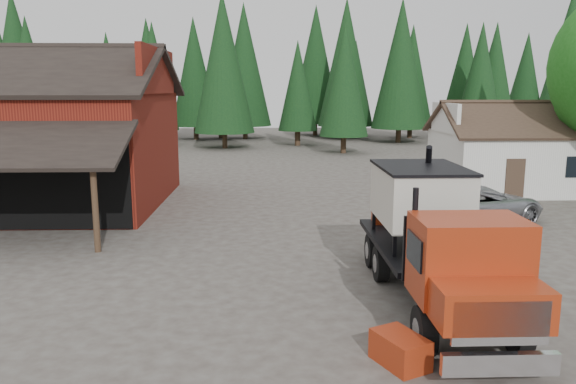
{
  "coord_description": "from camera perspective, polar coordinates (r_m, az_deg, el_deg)",
  "views": [
    {
      "loc": [
        0.03,
        -15.65,
        5.24
      ],
      "look_at": [
        0.61,
        2.87,
        1.8
      ],
      "focal_mm": 35.0,
      "sensor_mm": 36.0,
      "label": 1
    }
  ],
  "objects": [
    {
      "name": "ground",
      "position": [
        16.51,
        -1.82,
        -8.0
      ],
      "size": [
        120.0,
        120.0,
        0.0
      ],
      "primitive_type": "plane",
      "color": "#423A34",
      "rests_on": "ground"
    },
    {
      "name": "red_barn",
      "position": [
        27.95,
        -25.1,
        4.29
      ],
      "size": [
        12.8,
        13.63,
        7.18
      ],
      "color": "maroon",
      "rests_on": "ground"
    },
    {
      "name": "farmhouse",
      "position": [
        31.65,
        22.45,
        3.23
      ],
      "size": [
        8.6,
        6.42,
        4.65
      ],
      "color": "silver",
      "rests_on": "ground"
    },
    {
      "name": "conifer_backdrop",
      "position": [
        57.89,
        -1.82,
        5.31
      ],
      "size": [
        76.0,
        16.0,
        16.0
      ],
      "primitive_type": null,
      "color": "black",
      "rests_on": "ground"
    },
    {
      "name": "near_pine_b",
      "position": [
        46.05,
        5.77,
        11.26
      ],
      "size": [
        3.96,
        3.96,
        10.4
      ],
      "color": "#382619",
      "rests_on": "ground"
    },
    {
      "name": "near_pine_c",
      "position": [
        47.12,
        26.56,
        11.44
      ],
      "size": [
        4.84,
        4.84,
        12.4
      ],
      "color": "#382619",
      "rests_on": "ground"
    },
    {
      "name": "near_pine_d",
      "position": [
        49.86,
        -6.6,
        12.91
      ],
      "size": [
        5.28,
        5.28,
        13.4
      ],
      "color": "#382619",
      "rests_on": "ground"
    },
    {
      "name": "feed_truck",
      "position": [
        14.12,
        14.66,
        -4.16
      ],
      "size": [
        2.47,
        8.27,
        3.73
      ],
      "rotation": [
        0.0,
        0.0,
        0.0
      ],
      "color": "black",
      "rests_on": "ground"
    },
    {
      "name": "silver_car",
      "position": [
        23.04,
        18.49,
        -1.18
      ],
      "size": [
        6.24,
        4.75,
        1.58
      ],
      "primitive_type": "imported",
      "rotation": [
        0.0,
        0.0,
        2.0
      ],
      "color": "#A6A8AE",
      "rests_on": "ground"
    },
    {
      "name": "equip_box",
      "position": [
        11.37,
        11.32,
        -15.45
      ],
      "size": [
        1.11,
        1.29,
        0.6
      ],
      "primitive_type": "cube",
      "rotation": [
        0.0,
        0.0,
        0.45
      ],
      "color": "maroon",
      "rests_on": "ground"
    }
  ]
}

